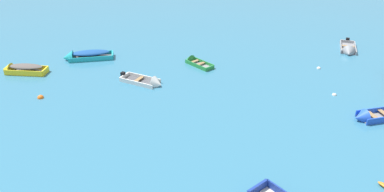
% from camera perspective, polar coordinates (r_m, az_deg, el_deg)
% --- Properties ---
extents(rowboat_green_outer_right, '(2.99, 2.81, 0.98)m').
position_cam_1_polar(rowboat_green_outer_right, '(33.81, 0.23, 5.41)').
color(rowboat_green_outer_right, gray).
rests_on(rowboat_green_outer_right, ground_plane).
extents(rowboat_grey_back_row_left, '(2.18, 4.15, 1.31)m').
position_cam_1_polar(rowboat_grey_back_row_left, '(39.47, 23.21, 6.51)').
color(rowboat_grey_back_row_left, gray).
rests_on(rowboat_grey_back_row_left, ground_plane).
extents(rowboat_white_near_camera, '(3.91, 2.53, 1.22)m').
position_cam_1_polar(rowboat_white_near_camera, '(29.92, -6.58, 2.07)').
color(rowboat_white_near_camera, '#4C4C51').
rests_on(rowboat_white_near_camera, ground_plane).
extents(rowboat_blue_cluster_inner, '(4.06, 2.37, 1.14)m').
position_cam_1_polar(rowboat_blue_cluster_inner, '(27.85, 26.22, -2.90)').
color(rowboat_blue_cluster_inner, gray).
rests_on(rowboat_blue_cluster_inner, ground_plane).
extents(rowboat_turquoise_midfield_left, '(4.82, 2.61, 1.35)m').
position_cam_1_polar(rowboat_turquoise_midfield_left, '(36.10, -16.67, 6.06)').
color(rowboat_turquoise_midfield_left, '#4C4C51').
rests_on(rowboat_turquoise_midfield_left, ground_plane).
extents(rowboat_yellow_near_right, '(3.94, 1.28, 1.15)m').
position_cam_1_polar(rowboat_yellow_near_right, '(35.10, -25.27, 3.85)').
color(rowboat_yellow_near_right, '#4C4C51').
rests_on(rowboat_yellow_near_right, ground_plane).
extents(mooring_buoy_central, '(0.33, 0.33, 0.33)m').
position_cam_1_polar(mooring_buoy_central, '(34.64, 19.15, 4.08)').
color(mooring_buoy_central, silver).
rests_on(mooring_buoy_central, ground_plane).
extents(mooring_buoy_midfield, '(0.48, 0.48, 0.48)m').
position_cam_1_polar(mooring_buoy_midfield, '(30.06, -22.54, -0.28)').
color(mooring_buoy_midfield, orange).
rests_on(mooring_buoy_midfield, ground_plane).
extents(mooring_buoy_between_boats_left, '(0.34, 0.34, 0.34)m').
position_cam_1_polar(mooring_buoy_between_boats_left, '(30.23, 21.31, 0.13)').
color(mooring_buoy_between_boats_left, silver).
rests_on(mooring_buoy_between_boats_left, ground_plane).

